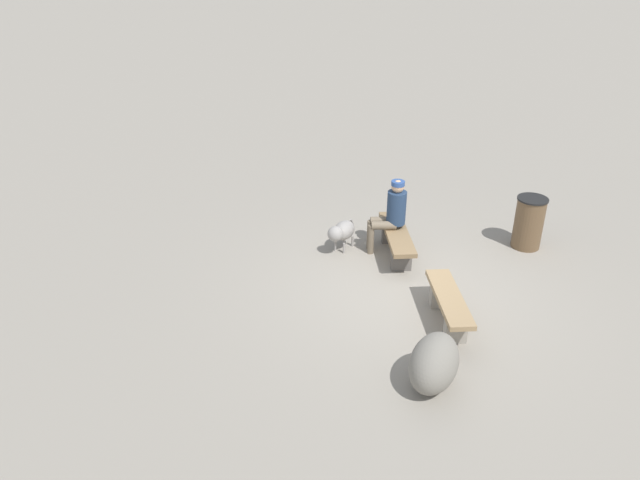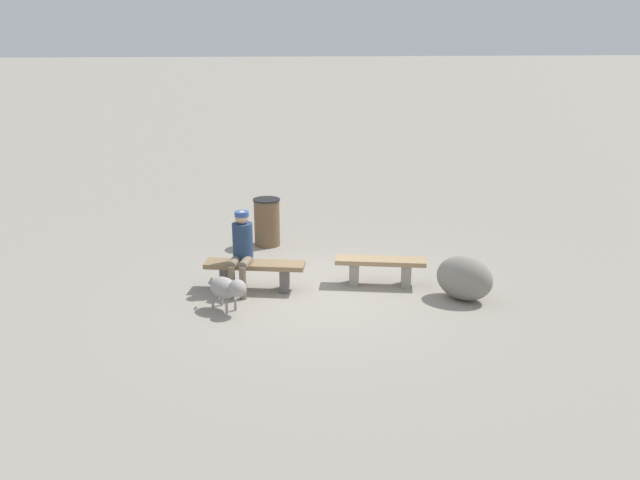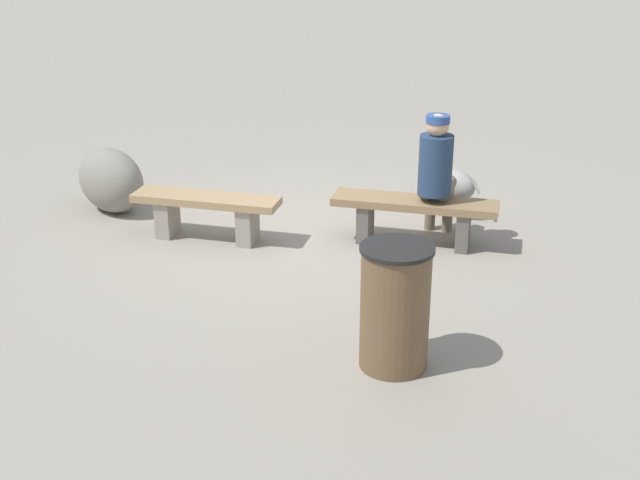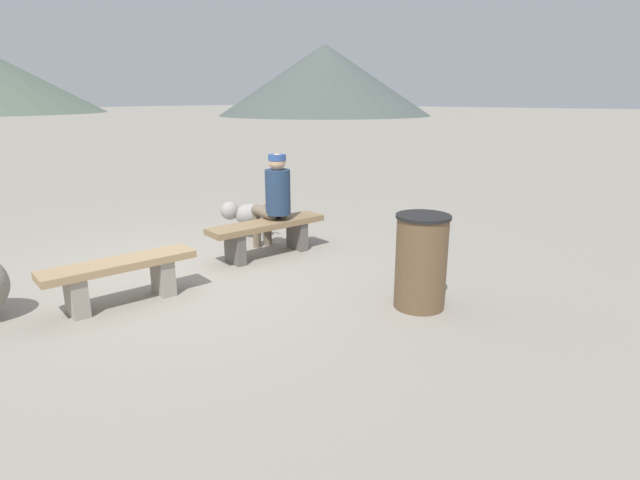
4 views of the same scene
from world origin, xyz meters
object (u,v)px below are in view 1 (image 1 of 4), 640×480
at_px(bench_left, 449,305).
at_px(dog, 342,231).
at_px(seated_person, 391,211).
at_px(trash_bin, 529,223).
at_px(bench_right, 397,238).
at_px(boulder, 434,363).

xyz_separation_m(bench_left, dog, (2.53, 0.86, 0.06)).
relative_size(seated_person, dog, 2.06).
bearing_deg(seated_person, trash_bin, -87.28).
xyz_separation_m(dog, trash_bin, (-0.70, -3.26, 0.10)).
relative_size(seated_person, trash_bin, 1.41).
relative_size(dog, trash_bin, 0.69).
relative_size(bench_right, trash_bin, 1.78).
bearing_deg(trash_bin, boulder, 133.70).
height_order(seated_person, trash_bin, seated_person).
bearing_deg(dog, bench_right, 109.70).
bearing_deg(bench_left, seated_person, 12.14).
bearing_deg(trash_bin, seated_person, 78.99).
bearing_deg(seated_person, dog, 88.41).
xyz_separation_m(trash_bin, boulder, (-3.04, 3.18, -0.12)).
bearing_deg(bench_left, trash_bin, -41.54).
relative_size(bench_right, boulder, 1.82).
bearing_deg(boulder, dog, 1.29).
height_order(seated_person, dog, seated_person).
relative_size(bench_left, boulder, 1.68).
bearing_deg(dog, trash_bin, 123.78).
relative_size(seated_person, boulder, 1.45).
height_order(bench_right, trash_bin, trash_bin).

